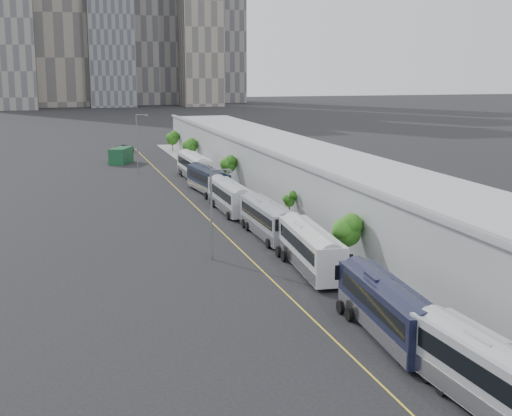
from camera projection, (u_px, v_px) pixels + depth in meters
name	position (u px, v px, depth m)	size (l,w,h in m)	color
sidewalk	(305.00, 220.00, 81.72)	(10.00, 170.00, 0.12)	gray
lane_line	(215.00, 226.00, 78.92)	(0.12, 160.00, 0.02)	gold
depot	(338.00, 189.00, 82.12)	(12.45, 160.40, 7.20)	gray
bus_0	(503.00, 391.00, 34.95)	(3.35, 13.40, 3.88)	#999BA2
bus_1	(387.00, 313.00, 46.23)	(3.55, 12.87, 3.72)	black
bus_2	(310.00, 252.00, 61.29)	(3.68, 13.24, 3.82)	silver
bus_3	(267.00, 222.00, 73.49)	(2.83, 12.67, 3.70)	gray
bus_4	(229.00, 199.00, 86.41)	(2.82, 12.62, 3.69)	#A8A9B2
bus_5	(208.00, 182.00, 99.06)	(3.71, 12.67, 3.65)	black
bus_6	(194.00, 169.00, 111.68)	(3.05, 13.71, 3.99)	silver
tree_1	(347.00, 228.00, 61.01)	(2.51, 2.51, 4.96)	black
tree_2	(289.00, 201.00, 77.85)	(1.17, 1.17, 3.58)	black
tree_3	(228.00, 164.00, 102.47)	(2.14, 2.14, 4.74)	black
tree_4	(190.00, 145.00, 129.81)	(2.51, 2.51, 4.60)	black
tree_5	(172.00, 137.00, 148.44)	(2.47, 2.47, 4.21)	black
street_lamp_near	(213.00, 207.00, 64.26)	(2.04, 0.22, 8.33)	#59595E
street_lamp_far	(138.00, 140.00, 115.94)	(2.04, 0.22, 9.83)	#59595E
shipping_container	(121.00, 156.00, 130.19)	(2.72, 6.19, 2.88)	#123C22
suv	(125.00, 148.00, 148.42)	(2.33, 5.06, 1.41)	black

